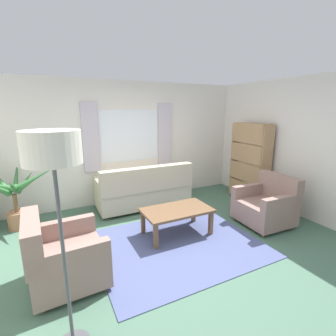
{
  "coord_description": "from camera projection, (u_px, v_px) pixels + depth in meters",
  "views": [
    {
      "loc": [
        -1.64,
        -2.94,
        2.0
      ],
      "look_at": [
        0.18,
        0.7,
        1.03
      ],
      "focal_mm": 26.13,
      "sensor_mm": 36.0,
      "label": 1
    }
  ],
  "objects": [
    {
      "name": "wall_back",
      "position": [
        129.0,
        142.0,
        5.4
      ],
      "size": [
        5.32,
        0.12,
        2.6
      ],
      "primitive_type": "cube",
      "color": "silver",
      "rests_on": "ground_plane"
    },
    {
      "name": "window_with_curtains",
      "position": [
        130.0,
        136.0,
        5.29
      ],
      "size": [
        1.98,
        0.07,
        1.4
      ],
      "color": "white"
    },
    {
      "name": "couch",
      "position": [
        144.0,
        190.0,
        5.08
      ],
      "size": [
        1.9,
        0.82,
        0.92
      ],
      "rotation": [
        0.0,
        0.0,
        3.14
      ],
      "color": "#BCB293",
      "rests_on": "ground_plane"
    },
    {
      "name": "potted_plant",
      "position": [
        15.0,
        197.0,
        4.13
      ],
      "size": [
        1.23,
        1.3,
        1.1
      ],
      "color": "#9E6B4C",
      "rests_on": "ground_plane"
    },
    {
      "name": "wall_right",
      "position": [
        302.0,
        148.0,
        4.59
      ],
      "size": [
        0.12,
        4.4,
        2.6
      ],
      "primitive_type": "cube",
      "color": "silver",
      "rests_on": "ground_plane"
    },
    {
      "name": "bookshelf",
      "position": [
        249.0,
        166.0,
        5.44
      ],
      "size": [
        0.3,
        0.94,
        1.72
      ],
      "rotation": [
        0.0,
        0.0,
        1.57
      ],
      "color": "#A87F56",
      "rests_on": "ground_plane"
    },
    {
      "name": "armchair_right",
      "position": [
        267.0,
        205.0,
        4.34
      ],
      "size": [
        0.86,
        0.87,
        0.88
      ],
      "rotation": [
        0.0,
        0.0,
        -1.61
      ],
      "color": "gray",
      "rests_on": "ground_plane"
    },
    {
      "name": "coffee_table",
      "position": [
        177.0,
        212.0,
        3.96
      ],
      "size": [
        1.1,
        0.64,
        0.44
      ],
      "color": "brown",
      "rests_on": "ground_plane"
    },
    {
      "name": "ground_plane",
      "position": [
        178.0,
        244.0,
        3.73
      ],
      "size": [
        6.24,
        6.24,
        0.0
      ],
      "primitive_type": "plane",
      "color": "#476B56"
    },
    {
      "name": "standing_lamp",
      "position": [
        54.0,
        164.0,
        1.75
      ],
      "size": [
        0.41,
        0.41,
        1.86
      ],
      "color": "#4C4C51",
      "rests_on": "ground_plane"
    },
    {
      "name": "armchair_left",
      "position": [
        62.0,
        256.0,
        2.81
      ],
      "size": [
        0.86,
        0.88,
        0.88
      ],
      "rotation": [
        0.0,
        0.0,
        1.62
      ],
      "color": "gray",
      "rests_on": "ground_plane"
    },
    {
      "name": "area_rug",
      "position": [
        178.0,
        244.0,
        3.73
      ],
      "size": [
        2.39,
        1.98,
        0.01
      ],
      "primitive_type": "cube",
      "color": "#4C5684",
      "rests_on": "ground_plane"
    }
  ]
}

